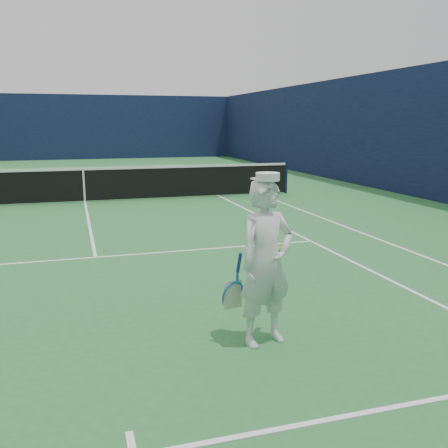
% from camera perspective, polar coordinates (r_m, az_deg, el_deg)
% --- Properties ---
extents(ground, '(80.00, 80.00, 0.00)m').
position_cam_1_polar(ground, '(15.20, -15.61, 2.42)').
color(ground, '#2A7035').
rests_on(ground, ground).
extents(court_markings, '(11.03, 23.83, 0.01)m').
position_cam_1_polar(court_markings, '(15.20, -15.61, 2.44)').
color(court_markings, white).
rests_on(court_markings, ground).
extents(windscreen_fence, '(20.12, 36.12, 4.00)m').
position_cam_1_polar(windscreen_fence, '(15.03, -16.03, 9.97)').
color(windscreen_fence, '#0E1836').
rests_on(windscreen_fence, ground).
extents(tennis_net, '(12.88, 0.09, 1.07)m').
position_cam_1_polar(tennis_net, '(15.13, -15.72, 4.50)').
color(tennis_net, '#141E4C').
rests_on(tennis_net, ground).
extents(tennis_player, '(0.83, 0.56, 1.81)m').
position_cam_1_polar(tennis_player, '(5.18, 4.83, -4.38)').
color(tennis_player, white).
rests_on(tennis_player, ground).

